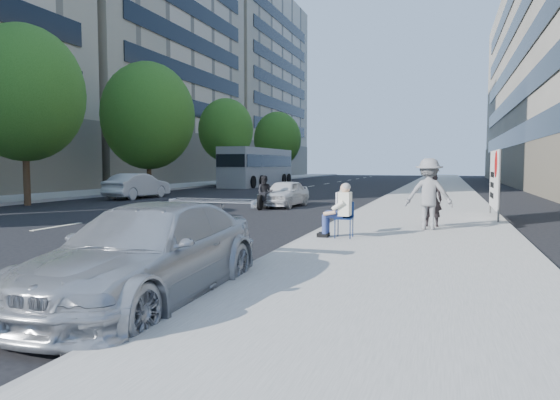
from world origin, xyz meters
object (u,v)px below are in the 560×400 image
at_px(white_sedan_near, 285,193).
at_px(protest_banner, 494,179).
at_px(motorcycle, 265,194).
at_px(parked_sedan, 148,253).
at_px(bus, 258,167).
at_px(seated_protester, 340,207).
at_px(pedestrian_woman, 432,200).
at_px(jogger, 429,194).
at_px(white_sedan_mid, 137,186).

bearing_deg(white_sedan_near, protest_banner, -19.64).
distance_m(protest_banner, motorcycle, 9.07).
bearing_deg(parked_sedan, bus, 107.09).
relative_size(parked_sedan, bus, 0.38).
xyz_separation_m(seated_protester, pedestrian_woman, (2.02, 2.90, 0.03)).
bearing_deg(jogger, bus, -62.63).
bearing_deg(protest_banner, pedestrian_woman, -119.97).
bearing_deg(bus, pedestrian_woman, -60.09).
distance_m(protest_banner, parked_sedan, 13.10).
bearing_deg(pedestrian_woman, motorcycle, -37.57).
bearing_deg(bus, protest_banner, -53.81).
height_order(protest_banner, white_sedan_mid, protest_banner).
height_order(protest_banner, parked_sedan, protest_banner).
distance_m(protest_banner, white_sedan_near, 9.10).
distance_m(seated_protester, white_sedan_near, 10.60).
xyz_separation_m(seated_protester, parked_sedan, (-1.49, -5.79, -0.21)).
bearing_deg(protest_banner, seated_protester, -122.40).
height_order(white_sedan_near, motorcycle, motorcycle).
distance_m(pedestrian_woman, protest_banner, 3.77).
relative_size(parked_sedan, white_sedan_near, 1.31).
distance_m(white_sedan_mid, bus, 17.77).
xyz_separation_m(jogger, motorcycle, (-6.86, 5.99, -0.47)).
bearing_deg(white_sedan_mid, white_sedan_near, 168.54).
bearing_deg(jogger, seated_protester, 46.73).
height_order(seated_protester, white_sedan_near, seated_protester).
height_order(white_sedan_mid, motorcycle, motorcycle).
height_order(seated_protester, pedestrian_woman, pedestrian_woman).
bearing_deg(pedestrian_woman, parked_sedan, 67.88).
relative_size(seated_protester, white_sedan_mid, 0.31).
relative_size(protest_banner, bus, 0.25).
bearing_deg(jogger, motorcycle, -42.98).
bearing_deg(seated_protester, bus, 114.35).
distance_m(seated_protester, motorcycle, 9.56).
bearing_deg(seated_protester, protest_banner, 57.60).
height_order(seated_protester, white_sedan_mid, seated_protester).
relative_size(jogger, white_sedan_near, 0.54).
xyz_separation_m(protest_banner, white_sedan_mid, (-17.87, 6.08, -0.71)).
distance_m(jogger, bus, 31.78).
bearing_deg(pedestrian_woman, white_sedan_mid, -30.29).
distance_m(parked_sedan, white_sedan_near, 15.68).
bearing_deg(pedestrian_woman, bus, -60.16).
height_order(white_sedan_near, white_sedan_mid, white_sedan_mid).
bearing_deg(parked_sedan, protest_banner, 64.16).
bearing_deg(motorcycle, bus, 107.78).
bearing_deg(seated_protester, jogger, 48.58).
relative_size(motorcycle, bus, 0.17).
xyz_separation_m(seated_protester, motorcycle, (-4.90, 8.21, -0.24)).
height_order(protest_banner, motorcycle, protest_banner).
relative_size(parked_sedan, motorcycle, 2.25).
relative_size(pedestrian_woman, protest_banner, 0.49).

